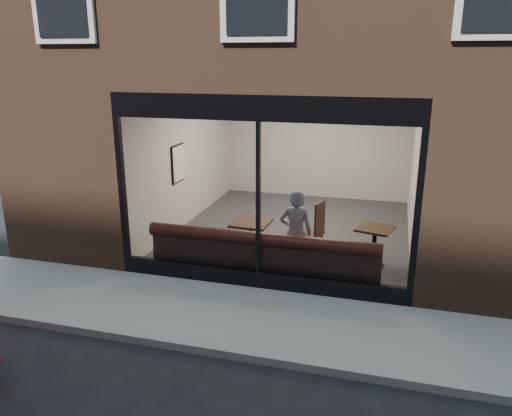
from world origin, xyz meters
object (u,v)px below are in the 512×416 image
(banquette, at_px, (264,266))
(person, at_px, (296,233))
(cafe_table_right, at_px, (375,229))
(cafe_chair_left, at_px, (248,236))
(cafe_table_left, at_px, (251,223))
(cafe_chair_right, at_px, (311,234))

(banquette, height_order, person, person)
(banquette, relative_size, person, 2.53)
(banquette, height_order, cafe_table_right, cafe_table_right)
(person, xyz_separation_m, cafe_table_right, (1.33, 0.78, -0.05))
(cafe_table_right, relative_size, cafe_chair_left, 1.36)
(person, bearing_deg, cafe_table_right, -157.36)
(cafe_table_left, xyz_separation_m, cafe_table_right, (2.28, 0.30, 0.00))
(cafe_table_right, distance_m, cafe_chair_left, 2.59)
(cafe_chair_left, bearing_deg, cafe_chair_right, -173.78)
(person, distance_m, cafe_table_left, 1.07)
(cafe_chair_left, bearing_deg, banquette, 101.38)
(cafe_table_right, xyz_separation_m, cafe_chair_left, (-2.53, 0.29, -0.50))
(cafe_table_left, relative_size, cafe_table_right, 1.12)
(cafe_table_left, height_order, cafe_table_right, cafe_table_left)
(cafe_table_left, relative_size, cafe_chair_right, 1.50)
(banquette, relative_size, cafe_table_left, 5.82)
(banquette, bearing_deg, cafe_table_right, 29.77)
(cafe_chair_left, relative_size, cafe_chair_right, 0.98)
(cafe_table_right, relative_size, cafe_chair_right, 1.34)
(banquette, xyz_separation_m, person, (0.50, 0.27, 0.56))
(banquette, relative_size, cafe_chair_left, 8.83)
(banquette, bearing_deg, person, 28.31)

